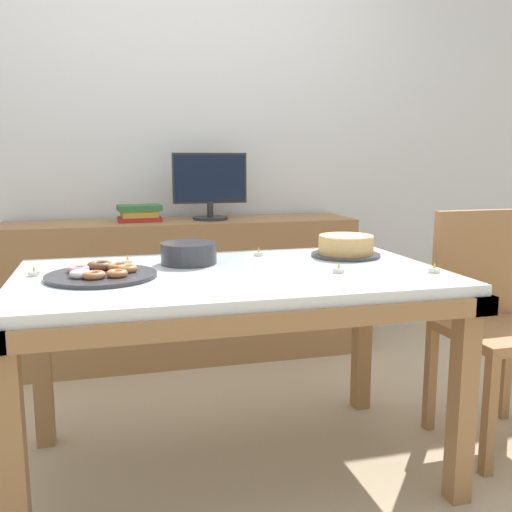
# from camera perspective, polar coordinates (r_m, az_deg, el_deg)

# --- Properties ---
(ground_plane) EXTENTS (12.00, 12.00, 0.00)m
(ground_plane) POSITION_cam_1_polar(r_m,az_deg,el_deg) (2.29, -2.28, -20.50)
(ground_plane) COLOR tan
(wall_back) EXTENTS (8.00, 0.10, 2.60)m
(wall_back) POSITION_cam_1_polar(r_m,az_deg,el_deg) (3.54, -8.16, 12.04)
(wall_back) COLOR silver
(wall_back) RESTS_ON ground
(dining_table) EXTENTS (1.52, 0.89, 0.76)m
(dining_table) POSITION_cam_1_polar(r_m,az_deg,el_deg) (2.04, -2.41, -4.17)
(dining_table) COLOR silver
(dining_table) RESTS_ON ground
(chair) EXTENTS (0.43, 0.43, 0.94)m
(chair) POSITION_cam_1_polar(r_m,az_deg,el_deg) (2.52, 22.44, -5.44)
(chair) COLOR olive
(chair) RESTS_ON ground
(sideboard) EXTENTS (1.96, 0.44, 0.80)m
(sideboard) POSITION_cam_1_polar(r_m,az_deg,el_deg) (3.33, -7.17, -3.36)
(sideboard) COLOR olive
(sideboard) RESTS_ON ground
(computer_monitor) EXTENTS (0.42, 0.20, 0.38)m
(computer_monitor) POSITION_cam_1_polar(r_m,az_deg,el_deg) (3.27, -4.63, 6.95)
(computer_monitor) COLOR #262628
(computer_monitor) RESTS_ON sideboard
(book_stack) EXTENTS (0.24, 0.18, 0.09)m
(book_stack) POSITION_cam_1_polar(r_m,az_deg,el_deg) (3.23, -11.58, 4.22)
(book_stack) COLOR maroon
(book_stack) RESTS_ON sideboard
(cake_chocolate_round) EXTENTS (0.28, 0.28, 0.09)m
(cake_chocolate_round) POSITION_cam_1_polar(r_m,az_deg,el_deg) (2.34, 8.98, 0.94)
(cake_chocolate_round) COLOR #333338
(cake_chocolate_round) RESTS_ON dining_table
(pastry_platter) EXTENTS (0.37, 0.37, 0.04)m
(pastry_platter) POSITION_cam_1_polar(r_m,az_deg,el_deg) (1.97, -15.18, -1.73)
(pastry_platter) COLOR #333338
(pastry_platter) RESTS_ON dining_table
(plate_stack) EXTENTS (0.21, 0.21, 0.08)m
(plate_stack) POSITION_cam_1_polar(r_m,az_deg,el_deg) (2.16, -6.73, 0.27)
(plate_stack) COLOR #333338
(plate_stack) RESTS_ON dining_table
(tealight_right_edge) EXTENTS (0.04, 0.04, 0.04)m
(tealight_right_edge) POSITION_cam_1_polar(r_m,az_deg,el_deg) (2.07, -21.30, -1.59)
(tealight_right_edge) COLOR silver
(tealight_right_edge) RESTS_ON dining_table
(tealight_near_front) EXTENTS (0.04, 0.04, 0.04)m
(tealight_near_front) POSITION_cam_1_polar(r_m,az_deg,el_deg) (2.08, 17.40, -1.31)
(tealight_near_front) COLOR silver
(tealight_near_front) RESTS_ON dining_table
(tealight_near_cakes) EXTENTS (0.04, 0.04, 0.04)m
(tealight_near_cakes) POSITION_cam_1_polar(r_m,az_deg,el_deg) (2.00, 8.26, -1.39)
(tealight_near_cakes) COLOR silver
(tealight_near_cakes) RESTS_ON dining_table
(tealight_centre) EXTENTS (0.04, 0.04, 0.04)m
(tealight_centre) POSITION_cam_1_polar(r_m,az_deg,el_deg) (2.20, -12.70, -0.55)
(tealight_centre) COLOR silver
(tealight_centre) RESTS_ON dining_table
(tealight_left_edge) EXTENTS (0.04, 0.04, 0.04)m
(tealight_left_edge) POSITION_cam_1_polar(r_m,az_deg,el_deg) (2.33, 0.25, 0.27)
(tealight_left_edge) COLOR silver
(tealight_left_edge) RESTS_ON dining_table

